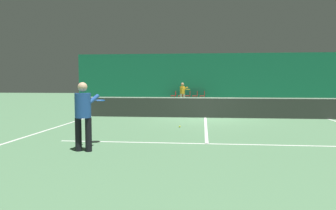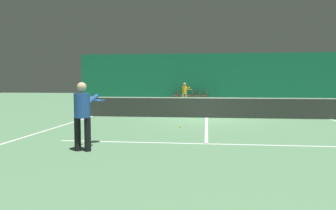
% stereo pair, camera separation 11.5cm
% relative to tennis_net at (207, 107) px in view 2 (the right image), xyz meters
% --- Properties ---
extents(ground_plane, '(60.00, 60.00, 0.00)m').
position_rel_tennis_net_xyz_m(ground_plane, '(0.00, 0.00, -0.51)').
color(ground_plane, '#56845B').
extents(backdrop_curtain, '(23.00, 0.12, 4.14)m').
position_rel_tennis_net_xyz_m(backdrop_curtain, '(0.00, 13.93, 1.56)').
color(backdrop_curtain, '#146042').
rests_on(backdrop_curtain, ground).
extents(court_line_baseline_far, '(11.00, 0.10, 0.00)m').
position_rel_tennis_net_xyz_m(court_line_baseline_far, '(0.00, 11.90, -0.51)').
color(court_line_baseline_far, white).
rests_on(court_line_baseline_far, ground).
extents(court_line_service_far, '(8.25, 0.10, 0.00)m').
position_rel_tennis_net_xyz_m(court_line_service_far, '(0.00, 6.40, -0.51)').
color(court_line_service_far, white).
rests_on(court_line_service_far, ground).
extents(court_line_service_near, '(8.25, 0.10, 0.00)m').
position_rel_tennis_net_xyz_m(court_line_service_near, '(0.00, -6.40, -0.51)').
color(court_line_service_near, white).
rests_on(court_line_service_near, ground).
extents(court_line_sideline_left, '(0.10, 23.80, 0.00)m').
position_rel_tennis_net_xyz_m(court_line_sideline_left, '(-5.50, 0.00, -0.51)').
color(court_line_sideline_left, white).
rests_on(court_line_sideline_left, ground).
extents(court_line_sideline_right, '(0.10, 23.80, 0.00)m').
position_rel_tennis_net_xyz_m(court_line_sideline_right, '(5.50, 0.00, -0.51)').
color(court_line_sideline_right, white).
rests_on(court_line_sideline_right, ground).
extents(court_line_centre, '(0.10, 12.80, 0.00)m').
position_rel_tennis_net_xyz_m(court_line_centre, '(0.00, 0.00, -0.51)').
color(court_line_centre, white).
rests_on(court_line_centre, ground).
extents(tennis_net, '(12.00, 0.10, 1.07)m').
position_rel_tennis_net_xyz_m(tennis_net, '(0.00, 0.00, 0.00)').
color(tennis_net, '#2D332D').
rests_on(tennis_net, ground).
extents(player_near, '(0.46, 1.37, 1.67)m').
position_rel_tennis_net_xyz_m(player_near, '(-2.98, -7.63, 0.46)').
color(player_near, black).
rests_on(player_near, ground).
extents(player_far, '(0.89, 1.33, 1.59)m').
position_rel_tennis_net_xyz_m(player_far, '(-1.59, 8.64, 0.42)').
color(player_far, beige).
rests_on(player_far, ground).
extents(courtside_chair_0, '(0.44, 0.44, 0.84)m').
position_rel_tennis_net_xyz_m(courtside_chair_0, '(-2.63, 13.38, -0.03)').
color(courtside_chair_0, brown).
rests_on(courtside_chair_0, ground).
extents(courtside_chair_1, '(0.44, 0.44, 0.84)m').
position_rel_tennis_net_xyz_m(courtside_chair_1, '(-2.00, 13.38, -0.03)').
color(courtside_chair_1, brown).
rests_on(courtside_chair_1, ground).
extents(courtside_chair_2, '(0.44, 0.44, 0.84)m').
position_rel_tennis_net_xyz_m(courtside_chair_2, '(-1.37, 13.38, -0.03)').
color(courtside_chair_2, brown).
rests_on(courtside_chair_2, ground).
extents(courtside_chair_3, '(0.44, 0.44, 0.84)m').
position_rel_tennis_net_xyz_m(courtside_chair_3, '(-0.74, 13.38, -0.03)').
color(courtside_chair_3, brown).
rests_on(courtside_chair_3, ground).
extents(courtside_chair_4, '(0.44, 0.44, 0.84)m').
position_rel_tennis_net_xyz_m(courtside_chair_4, '(-0.11, 13.38, -0.03)').
color(courtside_chair_4, brown).
rests_on(courtside_chair_4, ground).
extents(tennis_ball, '(0.07, 0.07, 0.07)m').
position_rel_tennis_net_xyz_m(tennis_ball, '(-0.96, -3.33, -0.48)').
color(tennis_ball, '#D1DB33').
rests_on(tennis_ball, ground).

